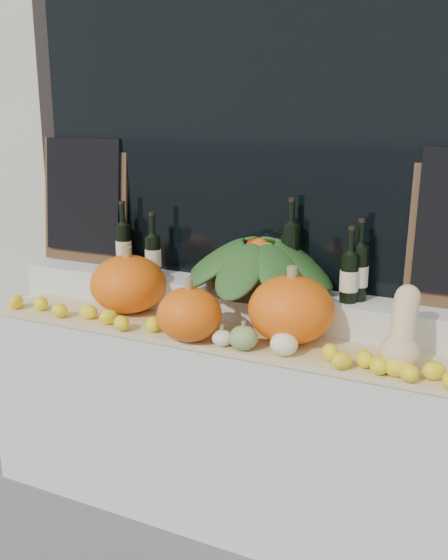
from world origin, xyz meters
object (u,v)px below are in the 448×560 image
Objects in this scene: pumpkin_left at (128,284)px; produce_bowl at (259,264)px; butternut_squash at (402,335)px; pumpkin_right at (291,309)px; wine_bottle_tall at (290,257)px.

produce_bowl is at bearing 17.56° from pumpkin_left.
produce_bowl is (0.56, 0.18, 0.11)m from pumpkin_left.
produce_bowl is (-0.67, 0.29, 0.12)m from butternut_squash.
pumpkin_right is 0.45m from butternut_squash.
butternut_squash is at bearing -5.19° from pumpkin_left.
produce_bowl is 1.79× the size of wine_bottle_tall.
pumpkin_right is 0.31m from wine_bottle_tall.
pumpkin_right is at bearing -2.90° from pumpkin_left.
produce_bowl reaches higher than butternut_squash.
butternut_squash is 0.65m from wine_bottle_tall.
pumpkin_left is 1.24m from butternut_squash.
pumpkin_left is 0.79m from pumpkin_right.
pumpkin_left is 0.86× the size of wine_bottle_tall.
pumpkin_left is at bearing 174.81° from butternut_squash.
produce_bowl is at bearing -163.09° from wine_bottle_tall.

